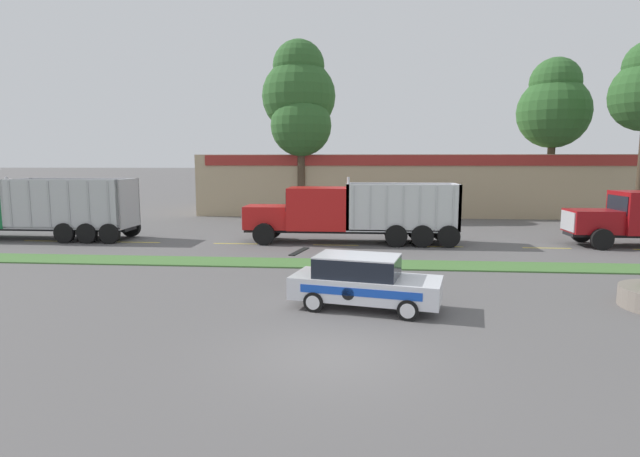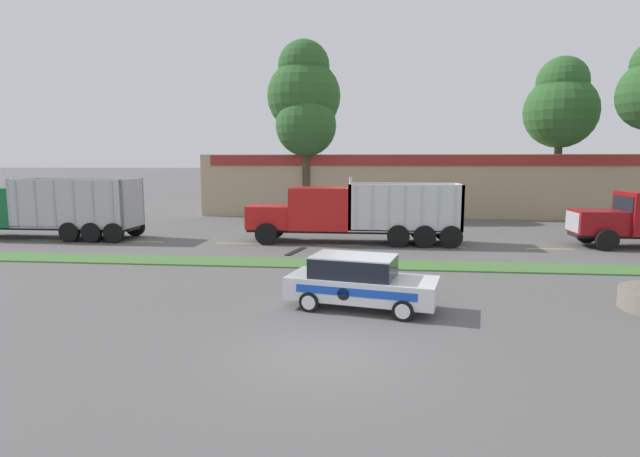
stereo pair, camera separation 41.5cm
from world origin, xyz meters
name	(u,v)px [view 1 (the left image)]	position (x,y,z in m)	size (l,w,h in m)	color
ground_plane	(332,353)	(0.00, 0.00, 0.00)	(600.00, 600.00, 0.00)	#5B5959
grass_verge	(346,264)	(0.00, 10.00, 0.03)	(120.00, 1.93, 0.06)	#477538
centre_line_1	(45,241)	(-16.91, 14.96, 0.00)	(2.40, 0.14, 0.01)	yellow
centre_line_2	(139,242)	(-11.51, 14.96, 0.00)	(2.40, 0.14, 0.01)	yellow
centre_line_3	(236,244)	(-6.11, 14.96, 0.00)	(2.40, 0.14, 0.01)	yellow
centre_line_4	(336,245)	(-0.71, 14.96, 0.00)	(2.40, 0.14, 0.01)	yellow
centre_line_5	(439,246)	(4.69, 14.96, 0.00)	(2.40, 0.14, 0.01)	yellow
centre_line_6	(547,248)	(10.09, 14.96, 0.00)	(2.40, 0.14, 0.01)	yellow
dump_truck_lead	(335,214)	(-0.78, 15.85, 1.57)	(11.46, 2.69, 3.59)	black
dump_truck_mid	(14,211)	(-19.10, 15.66, 1.56)	(12.01, 2.81, 3.57)	black
rally_car	(363,281)	(0.71, 3.72, 0.82)	(4.72, 2.67, 1.64)	silver
store_building_backdrop	(408,183)	(4.74, 33.83, 2.46)	(34.69, 12.10, 4.91)	tan
tree_behind_left	(301,120)	(-4.09, 27.77, 7.52)	(4.68, 4.68, 10.62)	#473828
tree_behind_centre	(554,105)	(14.94, 28.59, 8.54)	(5.33, 5.33, 12.05)	#473828
tree_behind_far_right	(299,89)	(-4.37, 28.71, 9.96)	(5.75, 5.75, 13.72)	#473828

